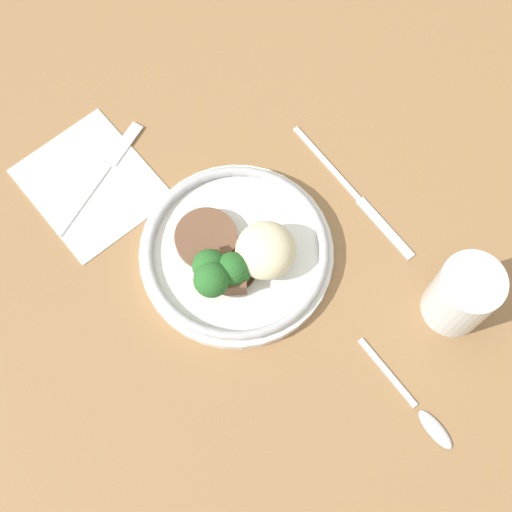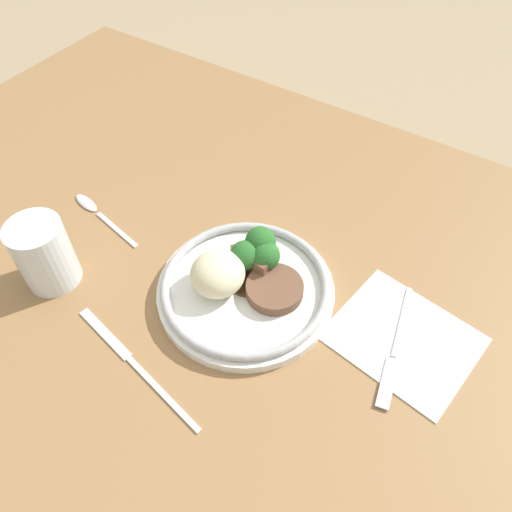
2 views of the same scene
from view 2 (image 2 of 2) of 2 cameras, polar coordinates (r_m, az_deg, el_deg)
ground_plane at (r=0.67m, az=-1.26°, el=-10.82°), size 8.00×8.00×0.00m
dining_table at (r=0.65m, az=-1.29°, el=-10.08°), size 1.49×1.04×0.03m
napkin at (r=0.66m, az=16.50°, el=-9.00°), size 0.19×0.17×0.00m
plate at (r=0.66m, az=-1.28°, el=-2.88°), size 0.24×0.24×0.07m
juice_glass at (r=0.71m, az=-22.98°, el=0.03°), size 0.07×0.07×0.10m
fork at (r=0.64m, az=15.49°, el=-10.88°), size 0.05×0.18×0.00m
knife at (r=0.64m, az=-14.00°, el=-11.60°), size 0.23×0.05×0.00m
spoon at (r=0.82m, az=-18.06°, el=5.10°), size 0.16×0.04×0.01m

